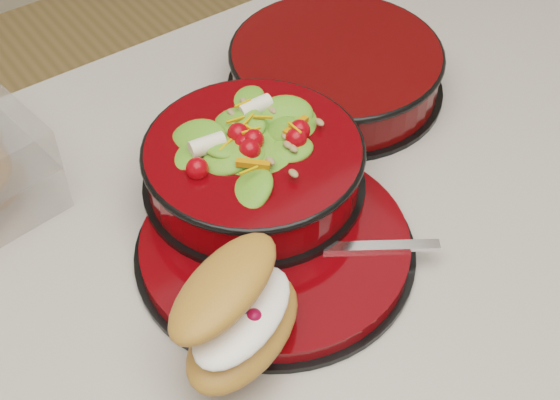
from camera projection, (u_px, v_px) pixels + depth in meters
dinner_plate at (276, 245)px, 0.71m from camera, size 0.26×0.26×0.02m
salad_bowl at (253, 159)px, 0.72m from camera, size 0.21×0.21×0.09m
croissant at (238, 312)px, 0.60m from camera, size 0.14×0.13×0.07m
fork at (349, 247)px, 0.69m from camera, size 0.13×0.10×0.00m
extra_bowl at (336, 68)px, 0.86m from camera, size 0.24×0.24×0.05m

